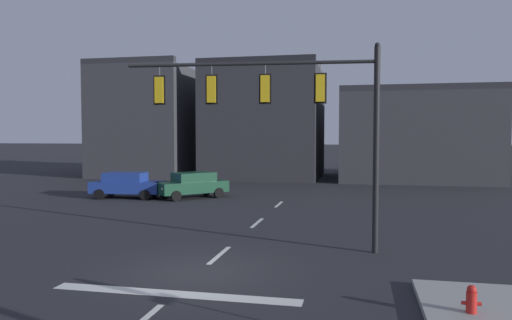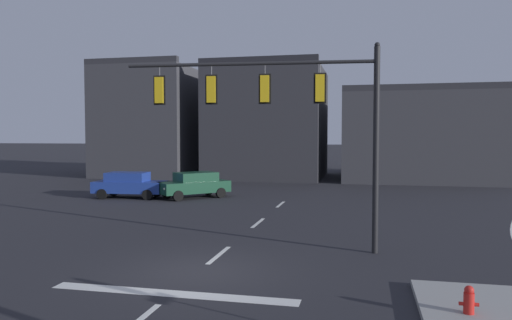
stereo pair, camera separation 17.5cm
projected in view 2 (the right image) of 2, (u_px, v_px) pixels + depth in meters
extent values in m
plane|color=#232328|center=(199.00, 272.00, 14.01)|extent=(400.00, 400.00, 0.00)
cube|color=silver|center=(172.00, 293.00, 12.06)|extent=(6.40, 0.50, 0.01)
cube|color=silver|center=(219.00, 255.00, 15.96)|extent=(0.16, 2.40, 0.01)
cube|color=silver|center=(258.00, 223.00, 21.81)|extent=(0.16, 2.40, 0.01)
cube|color=silver|center=(280.00, 204.00, 27.66)|extent=(0.16, 2.40, 0.01)
cylinder|color=black|center=(376.00, 151.00, 16.06)|extent=(0.20, 0.20, 6.83)
cylinder|color=black|center=(249.00, 64.00, 16.49)|extent=(8.49, 0.83, 0.12)
sphere|color=black|center=(377.00, 45.00, 15.89)|extent=(0.18, 0.18, 0.18)
cylinder|color=#56565B|center=(320.00, 69.00, 16.17)|extent=(0.03, 0.03, 0.35)
cube|color=gold|center=(320.00, 88.00, 16.21)|extent=(0.32, 0.26, 0.90)
sphere|color=green|center=(320.00, 80.00, 16.32)|extent=(0.20, 0.20, 0.20)
sphere|color=#2D2314|center=(320.00, 89.00, 16.33)|extent=(0.20, 0.20, 0.20)
sphere|color=black|center=(320.00, 97.00, 16.35)|extent=(0.20, 0.20, 0.20)
cube|color=black|center=(320.00, 88.00, 16.19)|extent=(0.42, 0.07, 1.02)
cylinder|color=#56565B|center=(265.00, 70.00, 16.42)|extent=(0.03, 0.03, 0.35)
cube|color=gold|center=(265.00, 89.00, 16.46)|extent=(0.32, 0.26, 0.90)
sphere|color=green|center=(265.00, 81.00, 16.57)|extent=(0.20, 0.20, 0.20)
sphere|color=#2D2314|center=(265.00, 89.00, 16.58)|extent=(0.20, 0.20, 0.20)
sphere|color=black|center=(265.00, 98.00, 16.60)|extent=(0.20, 0.20, 0.20)
cube|color=black|center=(265.00, 89.00, 16.44)|extent=(0.42, 0.07, 1.02)
cylinder|color=#56565B|center=(211.00, 71.00, 16.67)|extent=(0.03, 0.03, 0.35)
cube|color=gold|center=(212.00, 90.00, 16.71)|extent=(0.32, 0.26, 0.90)
sphere|color=green|center=(212.00, 82.00, 16.82)|extent=(0.20, 0.20, 0.20)
sphere|color=#2D2314|center=(212.00, 90.00, 16.83)|extent=(0.20, 0.20, 0.20)
sphere|color=black|center=(212.00, 98.00, 16.85)|extent=(0.20, 0.20, 0.20)
cube|color=black|center=(211.00, 90.00, 16.69)|extent=(0.42, 0.07, 1.02)
cylinder|color=#56565B|center=(160.00, 72.00, 16.92)|extent=(0.03, 0.03, 0.35)
cube|color=gold|center=(160.00, 90.00, 16.96)|extent=(0.32, 0.26, 0.90)
sphere|color=green|center=(161.00, 83.00, 17.07)|extent=(0.20, 0.20, 0.20)
sphere|color=#2D2314|center=(161.00, 91.00, 17.09)|extent=(0.20, 0.20, 0.20)
sphere|color=black|center=(161.00, 99.00, 17.10)|extent=(0.20, 0.20, 0.20)
cube|color=black|center=(160.00, 90.00, 16.94)|extent=(0.42, 0.07, 1.02)
cube|color=navy|center=(130.00, 187.00, 30.53)|extent=(4.54, 2.19, 0.70)
cube|color=navy|center=(128.00, 177.00, 30.51)|extent=(2.60, 1.81, 0.56)
cube|color=#2D3842|center=(139.00, 177.00, 30.42)|extent=(0.38, 1.54, 0.47)
cube|color=#2D3842|center=(110.00, 177.00, 30.67)|extent=(0.35, 1.53, 0.46)
cylinder|color=black|center=(157.00, 192.00, 31.20)|extent=(0.66, 0.28, 0.64)
cylinder|color=black|center=(147.00, 195.00, 29.52)|extent=(0.66, 0.28, 0.64)
cylinder|color=black|center=(114.00, 191.00, 31.58)|extent=(0.66, 0.28, 0.64)
cylinder|color=black|center=(102.00, 194.00, 29.89)|extent=(0.66, 0.28, 0.64)
sphere|color=silver|center=(166.00, 186.00, 30.81)|extent=(0.16, 0.16, 0.16)
sphere|color=silver|center=(160.00, 187.00, 29.67)|extent=(0.16, 0.16, 0.16)
cube|color=maroon|center=(97.00, 185.00, 30.81)|extent=(0.16, 1.37, 0.12)
cube|color=#143D28|center=(194.00, 187.00, 30.51)|extent=(4.37, 4.40, 0.70)
cube|color=#143D28|center=(196.00, 177.00, 30.56)|extent=(2.87, 2.88, 0.56)
cube|color=#2D3842|center=(185.00, 178.00, 30.14)|extent=(1.26, 1.24, 0.47)
cube|color=#2D3842|center=(212.00, 176.00, 31.19)|extent=(1.24, 1.22, 0.46)
cylinder|color=black|center=(178.00, 196.00, 29.03)|extent=(0.61, 0.61, 0.64)
cylinder|color=black|center=(167.00, 193.00, 30.45)|extent=(0.61, 0.61, 0.64)
cylinder|color=black|center=(221.00, 193.00, 30.60)|extent=(0.61, 0.61, 0.64)
cylinder|color=black|center=(208.00, 190.00, 32.03)|extent=(0.61, 0.61, 0.64)
sphere|color=silver|center=(165.00, 189.00, 28.84)|extent=(0.16, 0.16, 0.16)
sphere|color=silver|center=(157.00, 187.00, 29.80)|extent=(0.16, 0.16, 0.16)
cube|color=maroon|center=(224.00, 184.00, 31.69)|extent=(1.00, 0.99, 0.12)
cylinder|color=red|center=(469.00, 305.00, 10.30)|extent=(0.22, 0.22, 0.55)
cylinder|color=red|center=(469.00, 318.00, 10.31)|extent=(0.30, 0.30, 0.10)
sphere|color=red|center=(469.00, 290.00, 10.28)|extent=(0.20, 0.20, 0.20)
cylinder|color=red|center=(461.00, 304.00, 10.33)|extent=(0.10, 0.08, 0.08)
cylinder|color=red|center=(476.00, 305.00, 10.26)|extent=(0.10, 0.08, 0.08)
cube|color=#38383D|center=(162.00, 123.00, 49.69)|extent=(8.84, 13.75, 10.30)
cube|color=#2B2B30|center=(131.00, 61.00, 43.01)|extent=(8.84, 0.60, 0.50)
cube|color=#2D2D33|center=(269.00, 124.00, 45.69)|extent=(10.19, 10.65, 9.99)
cube|color=black|center=(257.00, 60.00, 40.53)|extent=(10.19, 0.60, 0.50)
cube|color=#38383D|center=(417.00, 138.00, 43.84)|extent=(12.79, 12.70, 7.44)
cube|color=#2B2B30|center=(426.00, 87.00, 37.74)|extent=(12.79, 0.60, 0.50)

